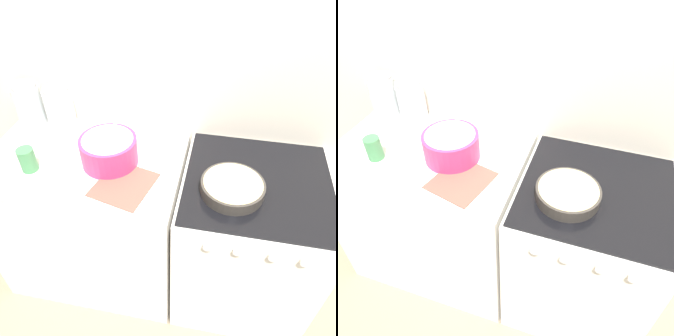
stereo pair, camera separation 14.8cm
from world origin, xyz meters
TOP-DOWN VIEW (x-y plane):
  - ground_plane at (0.00, 0.00)m, footprint 12.00×12.00m
  - wall_back at (0.00, 0.69)m, footprint 4.96×0.05m
  - countertop_cabinet at (-0.49, 0.33)m, footprint 0.98×0.67m
  - stove at (0.36, 0.33)m, footprint 0.69×0.69m
  - mixing_bowl at (-0.35, 0.33)m, footprint 0.27×0.27m
  - baking_pan at (0.24, 0.24)m, footprint 0.28×0.28m
  - storage_jar_left at (-0.87, 0.57)m, footprint 0.15×0.15m
  - storage_jar_middle at (-0.70, 0.57)m, footprint 0.15×0.15m
  - tin_can at (-0.70, 0.21)m, footprint 0.08×0.08m
  - recipe_page at (-0.23, 0.19)m, footprint 0.29×0.31m

SIDE VIEW (x-z plane):
  - ground_plane at x=0.00m, z-range 0.00..0.00m
  - stove at x=0.36m, z-range 0.00..0.89m
  - countertop_cabinet at x=-0.49m, z-range 0.00..0.89m
  - recipe_page at x=-0.23m, z-range 0.89..0.90m
  - baking_pan at x=0.24m, z-range 0.89..0.95m
  - tin_can at x=-0.70m, z-range 0.89..1.01m
  - mixing_bowl at x=-0.35m, z-range 0.85..1.09m
  - storage_jar_middle at x=-0.70m, z-range 0.88..1.11m
  - storage_jar_left at x=-0.87m, z-range 0.88..1.12m
  - wall_back at x=0.00m, z-range 0.00..2.40m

